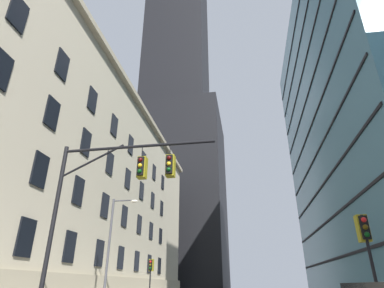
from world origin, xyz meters
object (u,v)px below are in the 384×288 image
(traffic_light_near_right, at_px, (365,234))
(street_lamppost, at_px, (113,239))
(traffic_light_far_left, at_px, (151,267))
(traffic_signal_mast, at_px, (117,187))

(traffic_light_near_right, bearing_deg, street_lamppost, 147.23)
(traffic_light_near_right, xyz_separation_m, traffic_light_far_left, (-13.52, 16.46, -0.29))
(traffic_signal_mast, relative_size, traffic_light_near_right, 1.99)
(traffic_light_far_left, bearing_deg, street_lamppost, -96.71)
(traffic_light_near_right, relative_size, street_lamppost, 0.52)
(street_lamppost, bearing_deg, traffic_light_near_right, -32.77)
(traffic_light_far_left, bearing_deg, traffic_signal_mast, -79.22)
(traffic_light_far_left, xyz_separation_m, street_lamppost, (-0.85, -7.22, 1.63))
(traffic_signal_mast, bearing_deg, traffic_light_far_left, 100.78)
(traffic_light_near_right, height_order, street_lamppost, street_lamppost)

